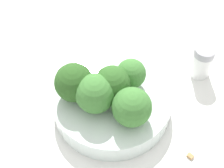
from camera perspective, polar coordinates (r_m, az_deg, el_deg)
ground_plane at (r=0.56m, az=0.00°, el=-3.87°), size 3.00×3.00×0.00m
bowl at (r=0.54m, az=0.00°, el=-2.90°), size 0.17×0.17×0.03m
broccoli_floret_0 at (r=0.51m, az=0.42°, el=0.06°), size 0.05×0.05×0.05m
broccoli_floret_1 at (r=0.52m, az=2.90°, el=1.51°), size 0.04×0.04×0.05m
broccoli_floret_2 at (r=0.51m, az=-5.81°, el=0.19°), size 0.05×0.05×0.06m
broccoli_floret_3 at (r=0.50m, az=-2.60°, el=-1.53°), size 0.05×0.05×0.06m
broccoli_floret_4 at (r=0.49m, az=3.04°, el=-3.59°), size 0.05×0.05×0.05m
pepper_shaker at (r=0.59m, az=13.58°, el=3.38°), size 0.03×0.03×0.06m
almond_crumb_0 at (r=0.53m, az=11.88°, el=-10.60°), size 0.01×0.01×0.01m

